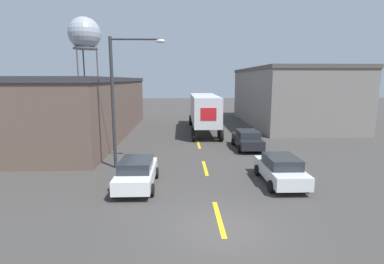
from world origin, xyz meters
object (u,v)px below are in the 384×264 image
at_px(semi_truck, 203,109).
at_px(parked_car_right_mid, 247,139).
at_px(parked_car_right_near, 281,169).
at_px(water_tower, 85,34).
at_px(street_lamp, 120,93).
at_px(parked_car_left_near, 137,172).

height_order(semi_truck, parked_car_right_mid, semi_truck).
xyz_separation_m(parked_car_right_near, water_tower, (-23.67, 45.13, 13.25)).
distance_m(water_tower, street_lamp, 45.34).
relative_size(parked_car_right_mid, water_tower, 0.25).
height_order(parked_car_left_near, water_tower, water_tower).
bearing_deg(semi_truck, parked_car_left_near, -105.25).
bearing_deg(parked_car_right_near, street_lamp, 160.19).
height_order(semi_truck, parked_car_left_near, semi_truck).
relative_size(water_tower, street_lamp, 2.16).
height_order(parked_car_left_near, parked_car_right_mid, same).
height_order(parked_car_left_near, street_lamp, street_lamp).
xyz_separation_m(parked_car_right_mid, water_tower, (-23.67, 37.00, 13.25)).
bearing_deg(semi_truck, water_tower, 126.36).
distance_m(parked_car_left_near, parked_car_right_mid, 11.31).
xyz_separation_m(semi_truck, parked_car_right_near, (2.91, -16.70, -1.60)).
relative_size(parked_car_left_near, street_lamp, 0.55).
distance_m(semi_truck, water_tower, 37.08).
bearing_deg(street_lamp, parked_car_left_near, -68.05).
bearing_deg(parked_car_right_mid, semi_truck, 108.71).
xyz_separation_m(parked_car_left_near, water_tower, (-16.08, 45.39, 13.25)).
xyz_separation_m(parked_car_left_near, parked_car_right_near, (7.59, 0.26, 0.00)).
relative_size(parked_car_left_near, parked_car_right_mid, 1.00).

